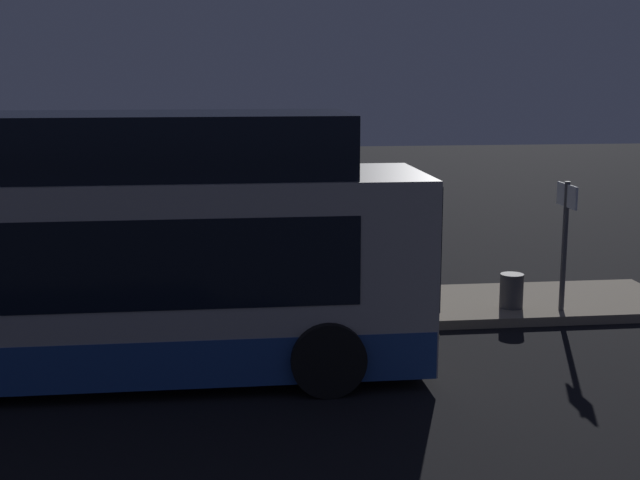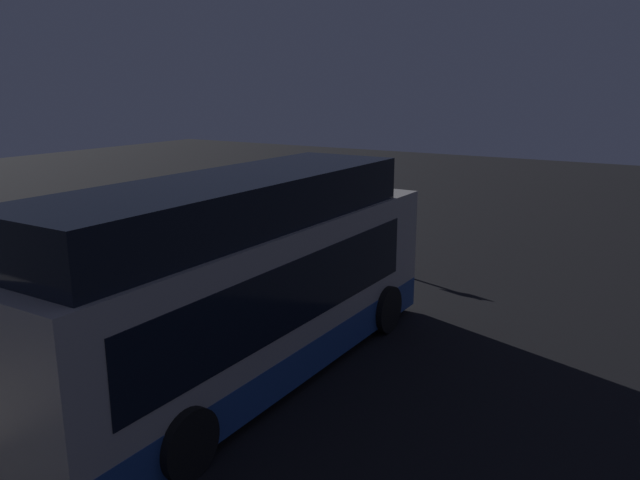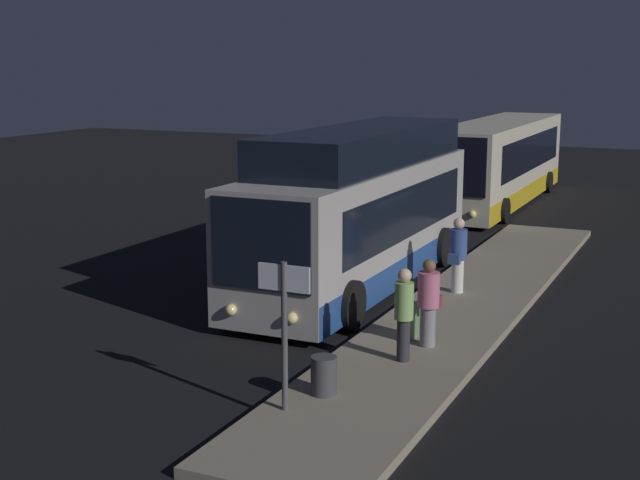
# 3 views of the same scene
# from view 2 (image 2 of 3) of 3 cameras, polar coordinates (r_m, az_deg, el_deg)

# --- Properties ---
(ground) EXTENTS (80.00, 80.00, 0.00)m
(ground) POSITION_cam_2_polar(r_m,az_deg,el_deg) (13.28, -4.68, -10.84)
(ground) COLOR black
(platform) EXTENTS (20.00, 2.66, 0.17)m
(platform) POSITION_cam_2_polar(r_m,az_deg,el_deg) (15.05, -13.79, -7.79)
(platform) COLOR gray
(platform) RESTS_ON ground
(bus_lead) EXTENTS (10.21, 2.82, 3.98)m
(bus_lead) POSITION_cam_2_polar(r_m,az_deg,el_deg) (11.94, -6.74, -4.51)
(bus_lead) COLOR #B2ADA8
(bus_lead) RESTS_ON ground
(passenger_boarding) EXTENTS (0.40, 0.40, 1.75)m
(passenger_boarding) POSITION_cam_2_polar(r_m,az_deg,el_deg) (18.02, -3.84, -0.27)
(passenger_boarding) COLOR #2D2D33
(passenger_boarding) RESTS_ON platform
(passenger_waiting) EXTENTS (0.62, 0.46, 1.73)m
(passenger_waiting) POSITION_cam_2_polar(r_m,az_deg,el_deg) (17.31, -6.20, -1.07)
(passenger_waiting) COLOR gray
(passenger_waiting) RESTS_ON platform
(passenger_with_bags) EXTENTS (0.59, 0.42, 1.80)m
(passenger_with_bags) POSITION_cam_2_polar(r_m,az_deg,el_deg) (13.96, -14.71, -4.96)
(passenger_with_bags) COLOR silver
(passenger_with_bags) RESTS_ON platform
(suitcase) EXTENTS (0.43, 0.22, 0.96)m
(suitcase) POSITION_cam_2_polar(r_m,az_deg,el_deg) (16.95, -5.58, -3.34)
(suitcase) COLOR #598C59
(suitcase) RESTS_ON platform
(sign_post) EXTENTS (0.10, 0.88, 2.42)m
(sign_post) POSITION_cam_2_polar(r_m,az_deg,el_deg) (19.90, 3.35, 2.89)
(sign_post) COLOR #4C4C51
(sign_post) RESTS_ON platform
(trash_bin) EXTENTS (0.44, 0.44, 0.65)m
(trash_bin) POSITION_cam_2_polar(r_m,az_deg,el_deg) (19.57, 1.35, -1.02)
(trash_bin) COLOR #3F3F44
(trash_bin) RESTS_ON platform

